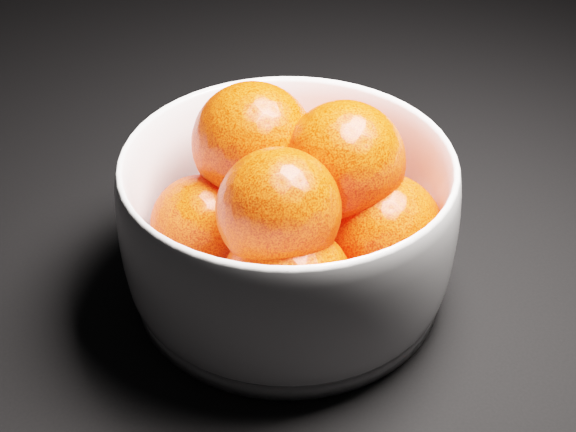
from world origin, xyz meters
name	(u,v)px	position (x,y,z in m)	size (l,w,h in m)	color
bowl	(288,222)	(0.25, -0.11, 0.06)	(0.24, 0.24, 0.12)	white
orange_pile	(299,204)	(0.26, -0.12, 0.08)	(0.19, 0.20, 0.14)	#FF2C07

